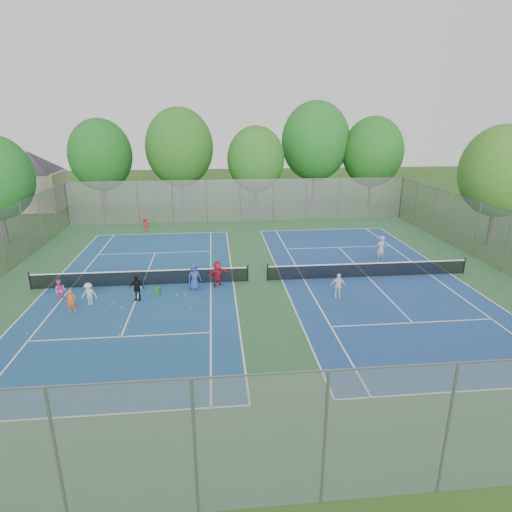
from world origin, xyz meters
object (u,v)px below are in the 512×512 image
Objects in this scene: net_right at (368,270)px; ball_crate at (138,281)px; instructor at (381,249)px; ball_hopper at (158,291)px; net_left at (141,278)px.

net_right is 34.76× the size of ball_crate.
instructor reaches higher than net_right.
ball_crate is at bearing 178.88° from net_right.
instructor is at bearing 16.87° from ball_hopper.
ball_crate is 0.20× the size of instructor.
ball_hopper is (1.40, -1.92, 0.09)m from ball_crate.
ball_hopper is at bearing -55.23° from net_left.
net_left is 6.89× the size of instructor.
net_right is at bearing 36.34° from instructor.
net_left is at bearing 180.00° from net_right.
net_left is 25.97× the size of ball_hopper.
net_left is 0.49m from ball_crate.
net_left is 14.00m from net_right.
net_right reaches higher than ball_hopper.
instructor is at bearing 8.99° from ball_crate.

